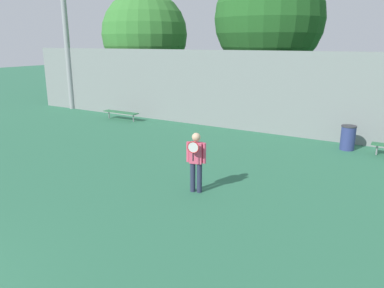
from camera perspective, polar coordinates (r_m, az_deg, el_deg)
tennis_player at (r=9.89m, az=0.62°, el=-2.31°), size 0.52×0.46×1.64m
bench_courtside_far at (r=19.75m, az=-10.80°, el=4.73°), size 2.08×0.40×0.42m
trash_bin at (r=15.14m, az=22.67°, el=0.90°), size 0.55×0.55×0.92m
back_fence at (r=16.98m, az=8.50°, el=7.92°), size 27.24×0.06×3.57m
tree_green_tall at (r=21.35m, az=11.67°, el=18.16°), size 5.81×5.81×8.01m
tree_dark_dense at (r=23.28m, az=-7.21°, el=16.18°), size 5.02×5.02×6.84m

